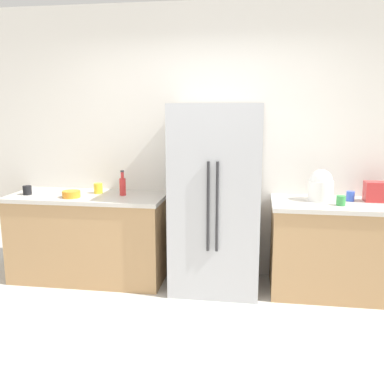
{
  "coord_description": "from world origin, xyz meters",
  "views": [
    {
      "loc": [
        0.54,
        -2.68,
        1.74
      ],
      "look_at": [
        0.07,
        0.41,
        1.13
      ],
      "focal_mm": 39.88,
      "sensor_mm": 36.0,
      "label": 1
    }
  ],
  "objects_px": {
    "rice_cooker": "(321,186)",
    "cup_c": "(341,201)",
    "toaster": "(379,192)",
    "cup_d": "(98,188)",
    "refrigerator": "(216,199)",
    "bowl_a": "(71,194)",
    "cup_a": "(350,196)",
    "cup_b": "(27,190)",
    "bottle_a": "(123,186)"
  },
  "relations": [
    {
      "from": "rice_cooker",
      "to": "cup_c",
      "type": "distance_m",
      "value": 0.27
    },
    {
      "from": "toaster",
      "to": "cup_d",
      "type": "relative_size",
      "value": 2.58
    },
    {
      "from": "toaster",
      "to": "cup_c",
      "type": "height_order",
      "value": "toaster"
    },
    {
      "from": "refrigerator",
      "to": "cup_d",
      "type": "distance_m",
      "value": 1.24
    },
    {
      "from": "cup_d",
      "to": "bowl_a",
      "type": "height_order",
      "value": "cup_d"
    },
    {
      "from": "toaster",
      "to": "rice_cooker",
      "type": "xyz_separation_m",
      "value": [
        -0.54,
        -0.03,
        0.05
      ]
    },
    {
      "from": "rice_cooker",
      "to": "cup_a",
      "type": "distance_m",
      "value": 0.29
    },
    {
      "from": "cup_a",
      "to": "bowl_a",
      "type": "xyz_separation_m",
      "value": [
        -2.68,
        -0.24,
        -0.01
      ]
    },
    {
      "from": "cup_a",
      "to": "refrigerator",
      "type": "bearing_deg",
      "value": -174.46
    },
    {
      "from": "cup_b",
      "to": "cup_c",
      "type": "distance_m",
      "value": 3.06
    },
    {
      "from": "cup_c",
      "to": "bowl_a",
      "type": "bearing_deg",
      "value": -179.29
    },
    {
      "from": "cup_a",
      "to": "cup_d",
      "type": "distance_m",
      "value": 2.5
    },
    {
      "from": "rice_cooker",
      "to": "cup_b",
      "type": "height_order",
      "value": "rice_cooker"
    },
    {
      "from": "rice_cooker",
      "to": "bottle_a",
      "type": "xyz_separation_m",
      "value": [
        -1.94,
        -0.05,
        -0.04
      ]
    },
    {
      "from": "toaster",
      "to": "cup_c",
      "type": "relative_size",
      "value": 3.03
    },
    {
      "from": "cup_a",
      "to": "cup_c",
      "type": "bearing_deg",
      "value": -120.89
    },
    {
      "from": "toaster",
      "to": "cup_d",
      "type": "bearing_deg",
      "value": -179.74
    },
    {
      "from": "bowl_a",
      "to": "cup_c",
      "type": "bearing_deg",
      "value": 0.71
    },
    {
      "from": "cup_d",
      "to": "bowl_a",
      "type": "distance_m",
      "value": 0.31
    },
    {
      "from": "cup_c",
      "to": "bowl_a",
      "type": "relative_size",
      "value": 0.5
    },
    {
      "from": "toaster",
      "to": "cup_a",
      "type": "bearing_deg",
      "value": -176.5
    },
    {
      "from": "bottle_a",
      "to": "cup_d",
      "type": "bearing_deg",
      "value": 167.49
    },
    {
      "from": "refrigerator",
      "to": "rice_cooker",
      "type": "relative_size",
      "value": 6.02
    },
    {
      "from": "cup_b",
      "to": "cup_c",
      "type": "height_order",
      "value": "cup_b"
    },
    {
      "from": "bottle_a",
      "to": "cup_c",
      "type": "height_order",
      "value": "bottle_a"
    },
    {
      "from": "rice_cooker",
      "to": "bowl_a",
      "type": "height_order",
      "value": "rice_cooker"
    },
    {
      "from": "refrigerator",
      "to": "bowl_a",
      "type": "relative_size",
      "value": 10.1
    },
    {
      "from": "refrigerator",
      "to": "cup_a",
      "type": "relative_size",
      "value": 19.13
    },
    {
      "from": "cup_c",
      "to": "bowl_a",
      "type": "height_order",
      "value": "cup_c"
    },
    {
      "from": "rice_cooker",
      "to": "cup_b",
      "type": "distance_m",
      "value": 2.91
    },
    {
      "from": "cup_b",
      "to": "rice_cooker",
      "type": "bearing_deg",
      "value": 3.11
    },
    {
      "from": "cup_d",
      "to": "cup_a",
      "type": "bearing_deg",
      "value": -0.08
    },
    {
      "from": "cup_b",
      "to": "toaster",
      "type": "bearing_deg",
      "value": 3.12
    },
    {
      "from": "cup_b",
      "to": "bowl_a",
      "type": "relative_size",
      "value": 0.51
    },
    {
      "from": "toaster",
      "to": "bowl_a",
      "type": "relative_size",
      "value": 1.51
    },
    {
      "from": "cup_a",
      "to": "cup_d",
      "type": "relative_size",
      "value": 0.9
    },
    {
      "from": "refrigerator",
      "to": "toaster",
      "type": "bearing_deg",
      "value": 5.19
    },
    {
      "from": "bottle_a",
      "to": "bowl_a",
      "type": "height_order",
      "value": "bottle_a"
    },
    {
      "from": "cup_a",
      "to": "cup_b",
      "type": "distance_m",
      "value": 3.19
    },
    {
      "from": "toaster",
      "to": "cup_c",
      "type": "distance_m",
      "value": 0.45
    },
    {
      "from": "rice_cooker",
      "to": "cup_b",
      "type": "xyz_separation_m",
      "value": [
        -2.91,
        -0.16,
        -0.1
      ]
    },
    {
      "from": "bottle_a",
      "to": "cup_d",
      "type": "distance_m",
      "value": 0.29
    },
    {
      "from": "cup_b",
      "to": "cup_c",
      "type": "xyz_separation_m",
      "value": [
        3.06,
        -0.03,
        -0.0
      ]
    },
    {
      "from": "refrigerator",
      "to": "bowl_a",
      "type": "height_order",
      "value": "refrigerator"
    },
    {
      "from": "rice_cooker",
      "to": "bowl_a",
      "type": "relative_size",
      "value": 1.68
    },
    {
      "from": "cup_a",
      "to": "cup_b",
      "type": "relative_size",
      "value": 1.03
    },
    {
      "from": "cup_a",
      "to": "toaster",
      "type": "bearing_deg",
      "value": 3.5
    },
    {
      "from": "rice_cooker",
      "to": "bowl_a",
      "type": "xyz_separation_m",
      "value": [
        -2.41,
        -0.22,
        -0.11
      ]
    },
    {
      "from": "refrigerator",
      "to": "bottle_a",
      "type": "bearing_deg",
      "value": 176.23
    },
    {
      "from": "toaster",
      "to": "cup_b",
      "type": "distance_m",
      "value": 3.45
    }
  ]
}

